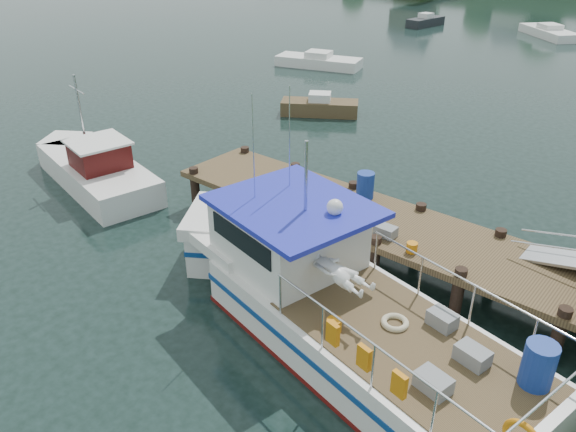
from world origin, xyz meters
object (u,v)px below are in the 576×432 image
Objects in this scene: lobster_boat at (325,294)px; work_boat at (94,167)px; moored_rowboat at (320,107)px; dock at (568,253)px; moored_d at (549,32)px; moored_e at (425,21)px; moored_a at (319,61)px.

lobster_boat reaches higher than work_boat.
dock is at bearing -36.88° from moored_rowboat.
moored_d is at bearing 107.62° from dock.
moored_rowboat is 30.22m from moored_e.
moored_d is 1.40× the size of moored_e.
work_boat is 43.69m from moored_d.
moored_e is (-8.90, 28.88, 0.01)m from moored_rowboat.
moored_a is (-5.11, 21.40, -0.27)m from work_boat.
work_boat is at bearing -82.34° from moored_e.
moored_e is at bearing 111.67° from work_boat.
moored_a is at bearing 139.52° from lobster_boat.
work_boat is 1.28× the size of moored_d.
work_boat reaches higher than moored_a.
moored_rowboat is at bearing 94.86° from work_boat.
moored_a is (-17.41, 22.75, -0.64)m from lobster_boat.
moored_a is 23.81m from moored_d.
work_boat is at bearing -73.45° from moored_a.
dock reaches higher than moored_a.
lobster_boat is 1.92× the size of moored_a.
moored_e is at bearing 126.71° from lobster_boat.
moored_d is (2.17, 30.78, -0.03)m from moored_rowboat.
lobster_boat is 47.28m from moored_e.
lobster_boat is (-4.44, -3.74, -1.19)m from dock.
moored_d is at bearing 71.49° from moored_a.
dock reaches higher than moored_d.
moored_rowboat is 0.66× the size of moored_a.
dock is at bearing 19.73° from work_boat.
lobster_boat is at bearing -67.78° from moored_e.
moored_a is 0.99× the size of moored_d.
moored_d is at bearing 112.98° from lobster_boat.
work_boat is 22.01m from moored_a.
moored_e is (-7.39, 41.64, -0.22)m from work_boat.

